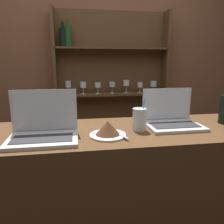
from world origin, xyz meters
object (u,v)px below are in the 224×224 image
(cake_plate, at_px, (108,129))
(water_glass, at_px, (139,119))
(laptop_far, at_px, (171,118))
(laptop_near, at_px, (43,129))

(cake_plate, distance_m, water_glass, 0.20)
(laptop_far, bearing_deg, cake_plate, -162.58)
(water_glass, bearing_deg, cake_plate, -159.85)
(laptop_near, distance_m, cake_plate, 0.32)
(cake_plate, height_order, water_glass, water_glass)
(laptop_far, xyz_separation_m, water_glass, (-0.22, -0.06, 0.02))
(laptop_near, height_order, water_glass, laptop_near)
(laptop_near, bearing_deg, laptop_far, 8.94)
(laptop_near, relative_size, laptop_far, 1.06)
(cake_plate, xyz_separation_m, water_glass, (0.19, 0.07, 0.03))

